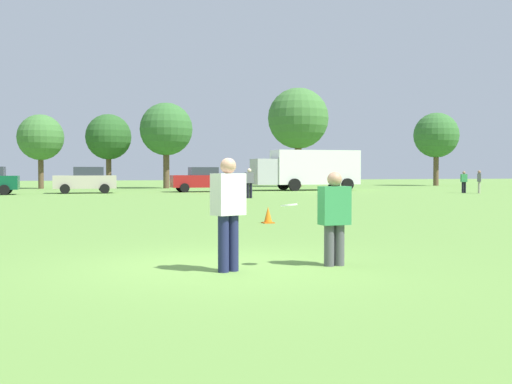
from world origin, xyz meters
name	(u,v)px	position (x,y,z in m)	size (l,w,h in m)	color
ground_plane	(221,267)	(0.00, 0.00, 0.00)	(196.19, 196.19, 0.00)	#608C3D
player_thrower	(228,208)	(-0.03, -0.51, 0.97)	(0.55, 0.44, 1.72)	#1E234C
player_defender	(334,214)	(1.75, -0.47, 0.84)	(0.48, 0.28, 1.51)	#4C4C51
frisbee	(289,205)	(1.01, -0.37, 0.98)	(0.27, 0.27, 0.07)	white
traffic_cone	(268,215)	(3.55, 7.80, 0.23)	(0.32, 0.32, 0.48)	#D8590C
parked_car_near_right	(85,180)	(0.07, 35.87, 0.92)	(4.27, 2.36, 1.82)	#B7AD99
parked_car_far_right	(201,179)	(8.31, 36.19, 0.92)	(4.27, 2.36, 1.82)	maroon
box_truck	(308,168)	(17.28, 37.16, 1.75)	(8.60, 3.25, 3.18)	white
bystander_sideline_watcher	(464,181)	(25.26, 28.03, 0.86)	(0.46, 0.33, 1.52)	black
bystander_far_jogger	(479,180)	(25.72, 26.98, 0.89)	(0.47, 0.49, 1.58)	gray
bystander_field_marshal	(249,181)	(8.32, 24.47, 0.95)	(0.47, 0.28, 1.68)	black
tree_west_maple	(41,138)	(-2.91, 48.77, 4.44)	(3.97, 3.97, 6.45)	brown
tree_center_elm	(108,137)	(2.95, 49.63, 4.62)	(4.13, 4.13, 6.72)	brown
tree_east_birch	(166,129)	(7.69, 46.68, 5.23)	(4.68, 4.68, 7.61)	brown
tree_east_oak	(298,119)	(21.17, 48.71, 6.69)	(5.99, 5.99, 9.73)	brown
tree_far_east_pine	(436,135)	(36.64, 48.17, 5.29)	(4.73, 4.73, 7.69)	brown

